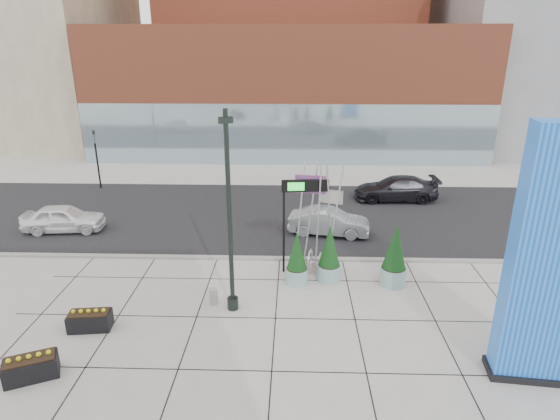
{
  "coord_description": "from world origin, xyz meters",
  "views": [
    {
      "loc": [
        1.64,
        -16.15,
        9.94
      ],
      "look_at": [
        1.08,
        2.0,
        3.27
      ],
      "focal_mm": 30.0,
      "sensor_mm": 36.0,
      "label": 1
    }
  ],
  "objects_px": {
    "public_art_sculpture": "(316,243)",
    "overhead_street_sign": "(301,194)",
    "car_silver_mid": "(329,222)",
    "blue_pylon": "(550,265)",
    "concrete_bollard": "(213,296)",
    "car_white_west": "(64,218)",
    "lamp_post": "(230,234)"
  },
  "relations": [
    {
      "from": "public_art_sculpture",
      "to": "car_white_west",
      "type": "xyz_separation_m",
      "value": [
        -13.54,
        4.2,
        -0.6
      ]
    },
    {
      "from": "public_art_sculpture",
      "to": "overhead_street_sign",
      "type": "relative_size",
      "value": 1.18
    },
    {
      "from": "car_silver_mid",
      "to": "concrete_bollard",
      "type": "bearing_deg",
      "value": 154.18
    },
    {
      "from": "blue_pylon",
      "to": "concrete_bollard",
      "type": "height_order",
      "value": "blue_pylon"
    },
    {
      "from": "overhead_street_sign",
      "to": "car_silver_mid",
      "type": "relative_size",
      "value": 1.01
    },
    {
      "from": "public_art_sculpture",
      "to": "car_silver_mid",
      "type": "xyz_separation_m",
      "value": [
        0.88,
        4.18,
        -0.63
      ]
    },
    {
      "from": "lamp_post",
      "to": "overhead_street_sign",
      "type": "height_order",
      "value": "lamp_post"
    },
    {
      "from": "overhead_street_sign",
      "to": "car_white_west",
      "type": "bearing_deg",
      "value": 155.9
    },
    {
      "from": "blue_pylon",
      "to": "concrete_bollard",
      "type": "xyz_separation_m",
      "value": [
        -10.5,
        3.85,
        -3.51
      ]
    },
    {
      "from": "concrete_bollard",
      "to": "overhead_street_sign",
      "type": "bearing_deg",
      "value": 39.39
    },
    {
      "from": "car_white_west",
      "to": "public_art_sculpture",
      "type": "bearing_deg",
      "value": -112.8
    },
    {
      "from": "blue_pylon",
      "to": "car_silver_mid",
      "type": "height_order",
      "value": "blue_pylon"
    },
    {
      "from": "public_art_sculpture",
      "to": "car_white_west",
      "type": "height_order",
      "value": "public_art_sculpture"
    },
    {
      "from": "public_art_sculpture",
      "to": "concrete_bollard",
      "type": "height_order",
      "value": "public_art_sculpture"
    },
    {
      "from": "overhead_street_sign",
      "to": "car_white_west",
      "type": "relative_size",
      "value": 1.0
    },
    {
      "from": "car_silver_mid",
      "to": "public_art_sculpture",
      "type": "bearing_deg",
      "value": 177.28
    },
    {
      "from": "overhead_street_sign",
      "to": "car_white_west",
      "type": "distance_m",
      "value": 13.88
    },
    {
      "from": "car_silver_mid",
      "to": "overhead_street_sign",
      "type": "bearing_deg",
      "value": 169.2
    },
    {
      "from": "blue_pylon",
      "to": "overhead_street_sign",
      "type": "height_order",
      "value": "blue_pylon"
    },
    {
      "from": "public_art_sculpture",
      "to": "concrete_bollard",
      "type": "bearing_deg",
      "value": -130.86
    },
    {
      "from": "blue_pylon",
      "to": "overhead_street_sign",
      "type": "bearing_deg",
      "value": 142.87
    },
    {
      "from": "public_art_sculpture",
      "to": "overhead_street_sign",
      "type": "xyz_separation_m",
      "value": [
        -0.71,
        -0.2,
        2.37
      ]
    },
    {
      "from": "blue_pylon",
      "to": "public_art_sculpture",
      "type": "bearing_deg",
      "value": 138.99
    },
    {
      "from": "public_art_sculpture",
      "to": "car_silver_mid",
      "type": "height_order",
      "value": "public_art_sculpture"
    },
    {
      "from": "overhead_street_sign",
      "to": "car_silver_mid",
      "type": "height_order",
      "value": "overhead_street_sign"
    },
    {
      "from": "concrete_bollard",
      "to": "car_silver_mid",
      "type": "distance_m",
      "value": 8.81
    },
    {
      "from": "overhead_street_sign",
      "to": "car_silver_mid",
      "type": "bearing_deg",
      "value": 64.88
    },
    {
      "from": "blue_pylon",
      "to": "lamp_post",
      "type": "xyz_separation_m",
      "value": [
        -9.69,
        3.52,
        -0.67
      ]
    },
    {
      "from": "lamp_post",
      "to": "concrete_bollard",
      "type": "bearing_deg",
      "value": 157.67
    },
    {
      "from": "public_art_sculpture",
      "to": "blue_pylon",
      "type": "bearing_deg",
      "value": -34.34
    },
    {
      "from": "public_art_sculpture",
      "to": "overhead_street_sign",
      "type": "distance_m",
      "value": 2.48
    },
    {
      "from": "overhead_street_sign",
      "to": "concrete_bollard",
      "type": "bearing_deg",
      "value": -145.81
    }
  ]
}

